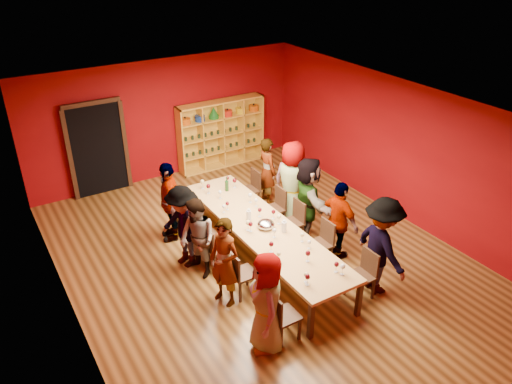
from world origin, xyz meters
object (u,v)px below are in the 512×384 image
Objects in this scene: person_left_2 at (198,239)px; person_right_1 at (339,221)px; chair_person_right_2 at (295,219)px; chair_person_right_3 at (276,206)px; chair_person_right_1 at (323,240)px; chair_person_right_4 at (252,187)px; chair_person_left_0 at (280,314)px; shelving_unit at (220,130)px; person_right_0 at (381,246)px; spittoon_bowl at (266,224)px; tasting_table at (263,229)px; chair_person_left_4 at (183,213)px; person_left_1 at (224,262)px; wine_bottle at (227,186)px; chair_person_left_1 at (240,272)px; chair_person_left_2 at (215,246)px; chair_person_left_3 at (204,235)px; chair_person_right_0 at (364,272)px; person_right_3 at (292,183)px; person_right_2 at (308,198)px; person_left_0 at (267,303)px; person_left_4 at (169,201)px.

person_right_1 is at bearing 60.49° from person_left_2.
chair_person_right_2 is 1.00× the size of chair_person_right_3.
chair_person_right_4 is (0.00, 2.59, 0.00)m from chair_person_right_1.
person_left_2 is (-0.33, 2.18, 0.27)m from chair_person_left_0.
person_right_0 is (-0.15, -6.13, -0.08)m from shelving_unit.
spittoon_bowl is (1.26, -0.31, 0.06)m from person_left_2.
tasting_table is 4.55m from shelving_unit.
chair_person_left_4 is at bearing 157.11° from person_left_2.
person_left_1 is 2.66m from wine_bottle.
chair_person_left_2 is (0.00, 0.93, 0.00)m from chair_person_left_1.
person_right_1 is at bearing -31.32° from chair_person_left_3.
tasting_table is at bearing 116.66° from chair_person_right_0.
shelving_unit is 1.49× the size of person_left_1.
person_right_1 is (-0.12, -4.99, -0.18)m from shelving_unit.
person_right_3 is (0.39, -0.00, 0.43)m from chair_person_right_3.
shelving_unit is 4.86m from person_left_2.
person_right_3 reaches higher than chair_person_right_3.
chair_person_left_0 is 1.00× the size of chair_person_right_0.
person_right_1 is at bearing -76.76° from chair_person_right_3.
chair_person_right_2 is at bearing 27.15° from chair_person_left_1.
chair_person_left_3 is at bearing -136.92° from wine_bottle.
chair_person_right_1 is 2.59m from chair_person_right_4.
person_right_2 is at bearing -51.16° from wine_bottle.
person_right_3 reaches higher than person_right_1.
chair_person_right_4 is at bearing -101.47° from shelving_unit.
person_right_1 is at bearing -22.49° from chair_person_left_2.
chair_person_left_2 is 1.00× the size of chair_person_right_1.
person_right_2 is at bearing 151.29° from person_right_3.
tasting_table is 5.06× the size of chair_person_left_3.
chair_person_left_4 and chair_person_right_2 have the same top height.
person_left_0 is 0.90× the size of person_right_3.
chair_person_left_4 is 0.49× the size of person_right_0.
person_left_4 reaches higher than chair_person_left_0.
spittoon_bowl reaches higher than chair_person_left_3.
chair_person_right_0 is at bearing 4.03° from chair_person_left_0.
person_right_3 reaches higher than chair_person_right_2.
tasting_table is at bearing 100.15° from person_left_1.
person_left_4 is at bearing 167.83° from person_left_2.
chair_person_left_0 is 2.11m from spittoon_bowl.
chair_person_right_0 is at bearing -53.66° from chair_person_left_3.
chair_person_right_2 is at bearing 90.00° from chair_person_right_1.
person_left_1 is at bearing -117.34° from shelving_unit.
chair_person_left_0 and chair_person_right_3 have the same top height.
spittoon_bowl is (-1.38, -4.40, -0.16)m from shelving_unit.
person_left_2 reaches higher than chair_person_right_1.
chair_person_right_0 is at bearing -94.54° from shelving_unit.
chair_person_right_0 is 0.50× the size of person_right_2.
person_right_3 is 1.39m from wine_bottle.
person_left_4 is at bearing 41.55° from person_right_0.
person_right_3 is 5.64× the size of spittoon_bowl.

